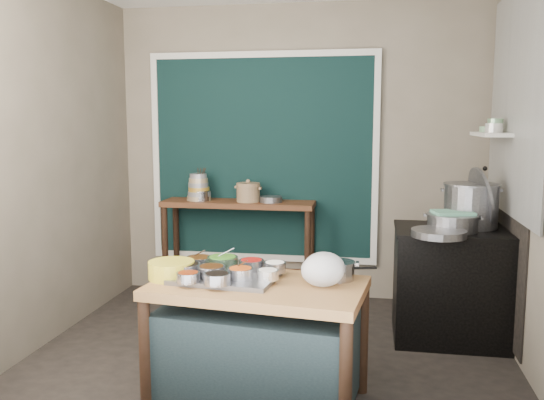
% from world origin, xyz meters
% --- Properties ---
extents(floor, '(3.50, 3.00, 0.02)m').
position_xyz_m(floor, '(0.00, 0.00, -0.01)').
color(floor, black).
rests_on(floor, ground).
extents(back_wall, '(3.50, 0.02, 2.80)m').
position_xyz_m(back_wall, '(0.00, 1.51, 1.40)').
color(back_wall, '#766C5B').
rests_on(back_wall, floor).
extents(left_wall, '(0.02, 3.00, 2.80)m').
position_xyz_m(left_wall, '(-1.76, 0.00, 1.40)').
color(left_wall, '#766C5B').
rests_on(left_wall, floor).
extents(right_wall, '(0.02, 3.00, 2.80)m').
position_xyz_m(right_wall, '(1.76, 0.00, 1.40)').
color(right_wall, '#766C5B').
rests_on(right_wall, floor).
extents(curtain_panel, '(2.10, 0.02, 1.90)m').
position_xyz_m(curtain_panel, '(-0.35, 1.47, 1.35)').
color(curtain_panel, black).
rests_on(curtain_panel, back_wall).
extents(curtain_frame, '(2.22, 0.03, 2.02)m').
position_xyz_m(curtain_frame, '(-0.35, 1.46, 1.35)').
color(curtain_frame, beige).
rests_on(curtain_frame, back_wall).
extents(tile_panel, '(0.02, 1.70, 1.70)m').
position_xyz_m(tile_panel, '(1.74, 0.55, 1.85)').
color(tile_panel, '#B2B2AA').
rests_on(tile_panel, right_wall).
extents(soot_patch, '(0.01, 1.30, 1.30)m').
position_xyz_m(soot_patch, '(1.74, 0.65, 0.70)').
color(soot_patch, black).
rests_on(soot_patch, right_wall).
extents(wall_shelf, '(0.22, 0.70, 0.03)m').
position_xyz_m(wall_shelf, '(1.63, 0.85, 1.60)').
color(wall_shelf, beige).
rests_on(wall_shelf, right_wall).
extents(prep_table, '(1.33, 0.86, 0.75)m').
position_xyz_m(prep_table, '(0.05, -0.75, 0.38)').
color(prep_table, olive).
rests_on(prep_table, floor).
extents(back_counter, '(1.45, 0.40, 0.95)m').
position_xyz_m(back_counter, '(-0.55, 1.28, 0.47)').
color(back_counter, '#4F2716').
rests_on(back_counter, floor).
extents(stove_block, '(0.90, 0.68, 0.85)m').
position_xyz_m(stove_block, '(1.35, 0.55, 0.42)').
color(stove_block, black).
rests_on(stove_block, floor).
extents(stove_top, '(0.92, 0.69, 0.03)m').
position_xyz_m(stove_top, '(1.35, 0.55, 0.86)').
color(stove_top, black).
rests_on(stove_top, stove_block).
extents(condiment_tray, '(0.65, 0.50, 0.03)m').
position_xyz_m(condiment_tray, '(-0.16, -0.71, 0.76)').
color(condiment_tray, gray).
rests_on(condiment_tray, prep_table).
extents(condiment_bowls, '(0.68, 0.52, 0.08)m').
position_xyz_m(condiment_bowls, '(-0.19, -0.69, 0.81)').
color(condiment_bowls, gray).
rests_on(condiment_bowls, condiment_tray).
extents(yellow_basin, '(0.35, 0.35, 0.11)m').
position_xyz_m(yellow_basin, '(-0.49, -0.74, 0.80)').
color(yellow_basin, gold).
rests_on(yellow_basin, prep_table).
extents(saucepan, '(0.25, 0.25, 0.11)m').
position_xyz_m(saucepan, '(0.52, -0.58, 0.81)').
color(saucepan, gray).
rests_on(saucepan, prep_table).
extents(plastic_bag_a, '(0.27, 0.24, 0.19)m').
position_xyz_m(plastic_bag_a, '(0.43, -0.75, 0.84)').
color(plastic_bag_a, white).
rests_on(plastic_bag_a, prep_table).
extents(plastic_bag_b, '(0.27, 0.24, 0.19)m').
position_xyz_m(plastic_bag_b, '(0.44, -0.67, 0.84)').
color(plastic_bag_b, white).
rests_on(plastic_bag_b, prep_table).
extents(bowl_stack, '(0.23, 0.23, 0.26)m').
position_xyz_m(bowl_stack, '(-0.93, 1.27, 1.06)').
color(bowl_stack, tan).
rests_on(bowl_stack, back_counter).
extents(utensil_cup, '(0.18, 0.18, 0.10)m').
position_xyz_m(utensil_cup, '(-0.91, 1.25, 1.00)').
color(utensil_cup, gray).
rests_on(utensil_cup, back_counter).
extents(ceramic_crock, '(0.29, 0.29, 0.16)m').
position_xyz_m(ceramic_crock, '(-0.45, 1.25, 1.03)').
color(ceramic_crock, '#856648').
rests_on(ceramic_crock, back_counter).
extents(wide_bowl, '(0.22, 0.22, 0.05)m').
position_xyz_m(wide_bowl, '(-0.23, 1.26, 0.98)').
color(wide_bowl, gray).
rests_on(wide_bowl, back_counter).
extents(stock_pot, '(0.50, 0.50, 0.34)m').
position_xyz_m(stock_pot, '(1.47, 0.64, 1.05)').
color(stock_pot, gray).
rests_on(stock_pot, stove_top).
extents(pot_lid, '(0.20, 0.50, 0.48)m').
position_xyz_m(pot_lid, '(1.54, 0.64, 1.12)').
color(pot_lid, gray).
rests_on(pot_lid, stove_top).
extents(steamer, '(0.49, 0.49, 0.13)m').
position_xyz_m(steamer, '(1.31, 0.45, 0.94)').
color(steamer, gray).
rests_on(steamer, stove_top).
extents(green_cloth, '(0.32, 0.27, 0.02)m').
position_xyz_m(green_cloth, '(1.31, 0.45, 1.02)').
color(green_cloth, '#5E9675').
rests_on(green_cloth, steamer).
extents(shallow_pan, '(0.41, 0.41, 0.05)m').
position_xyz_m(shallow_pan, '(1.18, 0.21, 0.91)').
color(shallow_pan, gray).
rests_on(shallow_pan, stove_top).
extents(shelf_bowl_stack, '(0.14, 0.14, 0.11)m').
position_xyz_m(shelf_bowl_stack, '(1.63, 0.76, 1.67)').
color(shelf_bowl_stack, silver).
rests_on(shelf_bowl_stack, wall_shelf).
extents(shelf_bowl_green, '(0.13, 0.13, 0.05)m').
position_xyz_m(shelf_bowl_green, '(1.63, 1.01, 1.64)').
color(shelf_bowl_green, gray).
rests_on(shelf_bowl_green, wall_shelf).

